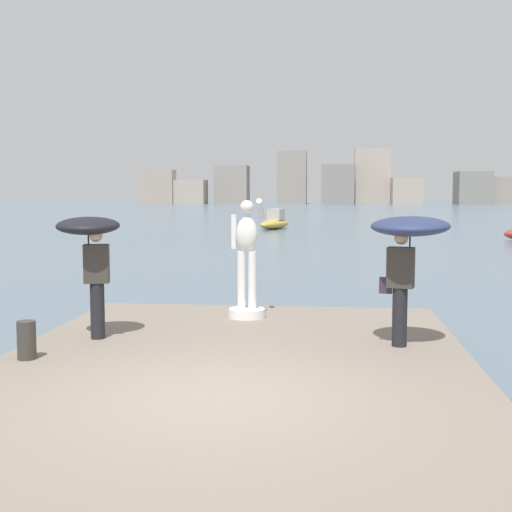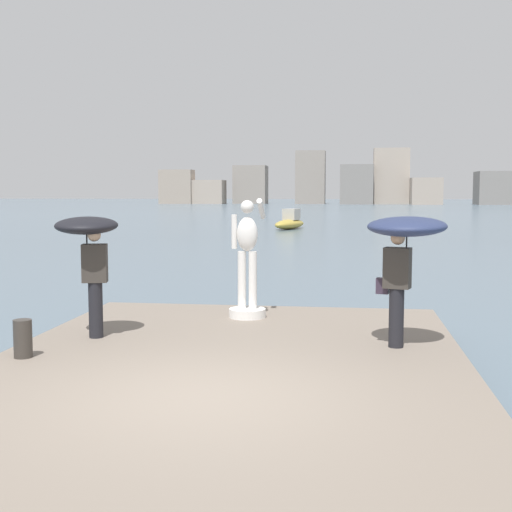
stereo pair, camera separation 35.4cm
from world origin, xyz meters
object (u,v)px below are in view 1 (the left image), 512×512
Objects in this scene: onlooker_right at (408,240)px; boat_mid at (275,222)px; statue_white_figure at (247,270)px; onlooker_left at (91,242)px; mooring_bollard at (27,340)px.

boat_mid is at bearing 97.29° from onlooker_right.
statue_white_figure is 1.11× the size of onlooker_right.
onlooker_right reaches higher than onlooker_left.
onlooker_left is 1.92m from mooring_bollard.
onlooker_left is 0.99× the size of onlooker_right.
statue_white_figure is 36.80m from boat_mid.
onlooker_right is at bearing -82.71° from boat_mid.
mooring_bollard is at bearing -90.44° from boat_mid.
boat_mid is (-4.96, 38.78, -1.51)m from onlooker_right.
mooring_bollard is (-0.44, -1.39, -1.25)m from onlooker_left.
statue_white_figure is 3.42m from onlooker_right.
boat_mid is (0.31, 40.12, -0.19)m from mooring_bollard.
statue_white_figure is 4.10× the size of mooring_bollard.
onlooker_left reaches higher than boat_mid.
mooring_bollard is at bearing -107.58° from onlooker_left.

